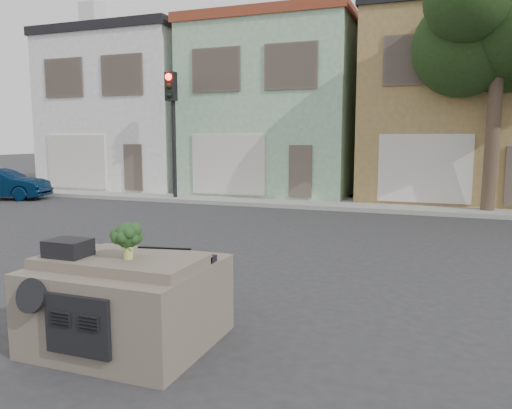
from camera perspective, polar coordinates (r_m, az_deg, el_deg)
The scene contains 12 objects.
ground_plane at distance 9.06m, azimuth -3.23°, elevation -8.47°, with size 120.00×120.00×0.00m, color #303033.
sidewalk at distance 18.96m, azimuth 9.56°, elevation 0.11°, with size 40.00×3.00×0.15m, color gray.
townhouse_white at distance 26.77m, azimuth -12.65°, elevation 10.12°, with size 7.20×8.20×7.55m, color white.
townhouse_mint at distance 23.57m, azimuth 3.12°, elevation 10.66°, with size 7.20×8.20×7.55m, color #99C49D.
townhouse_tan at distance 22.51m, azimuth 21.98°, elevation 10.28°, with size 7.20×8.20×7.55m, color #9A7C49.
navy_sedan at distance 23.13m, azimuth -27.08°, elevation 0.53°, with size 1.34×3.84×1.26m, color #051A35.
traffic_signal at distance 20.13m, azimuth -9.50°, elevation 7.61°, with size 0.40×0.40×5.10m, color black.
tree_near at distance 17.92m, azimuth 25.72°, elevation 12.44°, with size 4.40×4.00×8.50m, color #1D3314.
car_dashboard at distance 6.38m, azimuth -14.29°, elevation -10.38°, with size 2.00×1.80×1.12m, color #695D50.
instrument_hump at distance 6.30m, azimuth -20.67°, elevation -4.67°, with size 0.48×0.38×0.20m, color black.
wiper_arm at distance 6.39m, azimuth -10.44°, elevation -4.93°, with size 0.70×0.03×0.02m, color black.
broccoli at distance 5.93m, azimuth -14.44°, elevation -3.99°, with size 0.36×0.36×0.44m, color #1A3516.
Camera 1 is at (3.50, -7.97, 2.50)m, focal length 35.00 mm.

